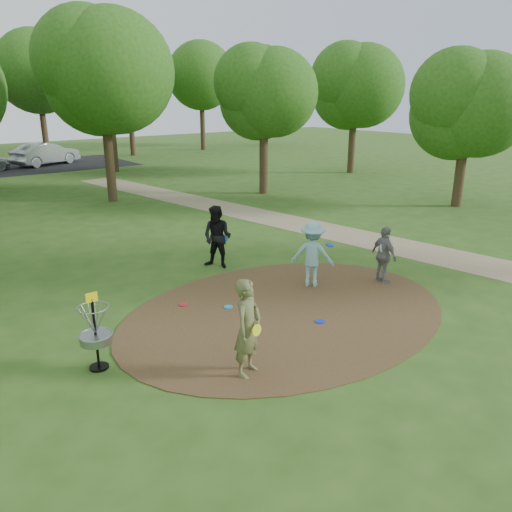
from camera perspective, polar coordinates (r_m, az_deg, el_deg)
ground at (r=11.99m, az=3.57°, el=-6.41°), size 100.00×100.00×0.00m
dirt_clearing at (r=11.98m, az=3.57°, el=-6.37°), size 8.40×8.40×0.02m
footpath at (r=17.82m, az=15.01°, el=1.29°), size 7.55×39.89×0.01m
parking_lot at (r=39.53m, az=-24.60°, el=9.24°), size 14.00×8.00×0.01m
player_observer_with_disc at (r=9.09m, az=-0.95°, el=-8.21°), size 0.81×0.69×1.87m
player_throwing_with_disc at (r=13.33m, az=6.46°, el=0.17°), size 1.38×1.31×1.78m
player_walking_with_disc at (r=14.75m, az=-4.43°, el=2.17°), size 1.06×1.14×1.87m
player_waiting_with_disc at (r=13.94m, az=14.42°, el=0.10°), size 0.59×0.99×1.59m
disc_ground_cyan at (r=12.19m, az=-3.19°, el=-5.82°), size 0.22×0.22×0.02m
disc_ground_blue at (r=11.52m, az=7.34°, el=-7.44°), size 0.22×0.22×0.02m
disc_ground_red at (r=12.42m, az=-8.29°, el=-5.52°), size 0.22×0.22×0.02m
car_right at (r=40.01m, az=-22.90°, el=10.71°), size 5.19×3.45×1.62m
disc_golf_basket at (r=9.75m, az=-17.95°, el=-7.63°), size 0.63×0.63×1.54m
tree_ring at (r=19.67m, az=-16.81°, el=18.08°), size 36.98×45.56×9.10m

